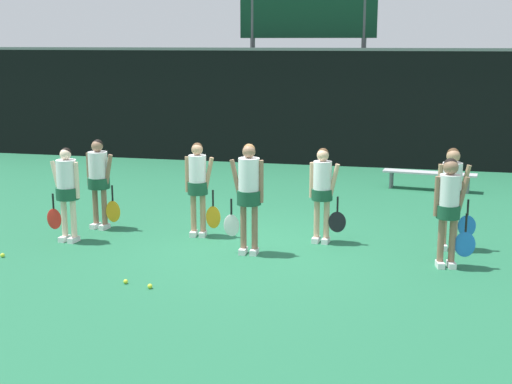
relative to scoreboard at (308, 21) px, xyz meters
name	(u,v)px	position (x,y,z in m)	size (l,w,h in m)	color
ground_plane	(254,245)	(0.63, -9.41, -3.98)	(140.00, 140.00, 0.00)	#216642
fence_windscreen	(322,107)	(0.63, -1.21, -2.35)	(60.00, 0.08, 3.24)	black
scoreboard	(308,21)	(0.00, 0.00, 0.00)	(3.96, 0.15, 5.13)	#515156
bench_courtside	(429,174)	(3.56, -3.99, -3.61)	(2.17, 0.60, 0.43)	#B2B2B7
player_0	(67,187)	(-2.57, -9.89, -3.01)	(0.67, 0.40, 1.65)	beige
player_1	(249,189)	(0.65, -9.90, -2.90)	(0.66, 0.39, 1.82)	#8C664C
player_2	(449,203)	(3.79, -9.90, -2.97)	(0.65, 0.36, 1.70)	#8C664C
player_3	(99,176)	(-2.41, -8.96, -2.99)	(0.67, 0.41, 1.67)	#8C664C
player_4	(198,182)	(-0.48, -9.05, -3.00)	(0.63, 0.36, 1.68)	tan
player_5	(323,188)	(1.73, -8.97, -3.02)	(0.65, 0.36, 1.65)	tan
player_6	(452,190)	(3.86, -8.90, -2.97)	(0.65, 0.37, 1.71)	tan
tennis_ball_0	(453,241)	(3.95, -8.49, -3.95)	(0.07, 0.07, 0.07)	#CCE033
tennis_ball_1	(150,286)	(-0.31, -11.87, -3.95)	(0.07, 0.07, 0.07)	#CCE033
tennis_ball_2	(126,282)	(-0.73, -11.75, -3.95)	(0.07, 0.07, 0.07)	#CCE033
tennis_ball_3	(3,255)	(-3.18, -11.01, -3.95)	(0.07, 0.07, 0.07)	#CCE033
tennis_ball_4	(254,225)	(0.34, -8.18, -3.95)	(0.07, 0.07, 0.07)	#CCE033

